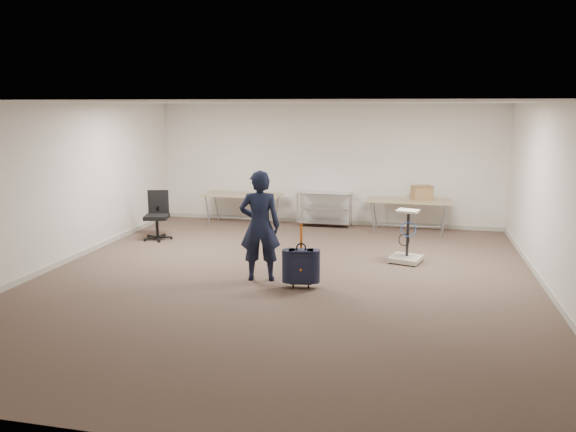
# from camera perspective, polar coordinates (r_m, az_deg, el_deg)

# --- Properties ---
(ground) EXTENTS (9.00, 9.00, 0.00)m
(ground) POSITION_cam_1_polar(r_m,az_deg,el_deg) (9.05, -0.47, -6.55)
(ground) COLOR #48372C
(ground) RESTS_ON ground
(room_shell) EXTENTS (8.00, 9.00, 9.00)m
(room_shell) POSITION_cam_1_polar(r_m,az_deg,el_deg) (10.33, 1.27, -4.00)
(room_shell) COLOR silver
(room_shell) RESTS_ON ground
(folding_table_left) EXTENTS (1.80, 0.75, 0.73)m
(folding_table_left) POSITION_cam_1_polar(r_m,az_deg,el_deg) (13.10, -4.67, 2.03)
(folding_table_left) COLOR #94825A
(folding_table_left) RESTS_ON ground
(folding_table_right) EXTENTS (1.80, 0.75, 0.73)m
(folding_table_right) POSITION_cam_1_polar(r_m,az_deg,el_deg) (12.52, 12.20, 1.39)
(folding_table_right) COLOR #94825A
(folding_table_right) RESTS_ON ground
(wire_shelf) EXTENTS (1.22, 0.47, 0.80)m
(wire_shelf) POSITION_cam_1_polar(r_m,az_deg,el_deg) (12.95, 3.74, 0.88)
(wire_shelf) COLOR silver
(wire_shelf) RESTS_ON ground
(person) EXTENTS (0.72, 0.54, 1.77)m
(person) POSITION_cam_1_polar(r_m,az_deg,el_deg) (8.86, -2.88, -1.01)
(person) COLOR black
(person) RESTS_ON ground
(suitcase) EXTENTS (0.40, 0.27, 1.01)m
(suitcase) POSITION_cam_1_polar(r_m,az_deg,el_deg) (8.58, 1.33, -5.13)
(suitcase) COLOR black
(suitcase) RESTS_ON ground
(office_chair) EXTENTS (0.61, 0.61, 1.01)m
(office_chair) POSITION_cam_1_polar(r_m,az_deg,el_deg) (12.02, -13.12, -0.86)
(office_chair) COLOR black
(office_chair) RESTS_ON ground
(equipment_cart) EXTENTS (0.64, 0.64, 0.95)m
(equipment_cart) POSITION_cam_1_polar(r_m,az_deg,el_deg) (10.22, 11.93, -3.25)
(equipment_cart) COLOR beige
(equipment_cart) RESTS_ON ground
(cardboard_box) EXTENTS (0.49, 0.43, 0.31)m
(cardboard_box) POSITION_cam_1_polar(r_m,az_deg,el_deg) (12.57, 13.44, 2.33)
(cardboard_box) COLOR olive
(cardboard_box) RESTS_ON folding_table_right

